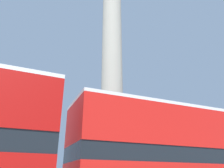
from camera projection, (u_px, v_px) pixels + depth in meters
name	position (u px, v px, depth m)	size (l,w,h in m)	color
monument_column	(112.00, 117.00, 14.84)	(6.15, 6.15, 20.69)	#A39E8E
bus_b	(197.00, 159.00, 9.08)	(10.67, 2.85, 4.28)	red
street_lamp	(148.00, 148.00, 10.86)	(0.46, 0.46, 5.04)	black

